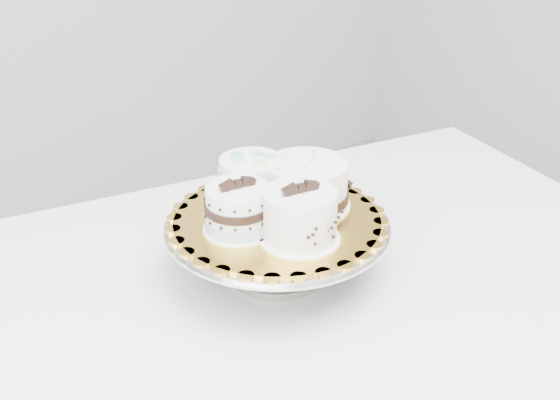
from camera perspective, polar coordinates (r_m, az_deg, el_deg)
table at (r=1.10m, az=1.89°, el=-9.93°), size 1.29×0.98×0.75m
cake_stand at (r=1.04m, az=-0.23°, el=-3.09°), size 0.33×0.33×0.09m
cake_board at (r=1.02m, az=-0.23°, el=-1.62°), size 0.31×0.31×0.00m
cake_swirl at (r=0.95m, az=1.65°, el=-1.39°), size 0.11×0.11×0.09m
cake_banded at (r=0.98m, az=-3.41°, el=-0.83°), size 0.10×0.10×0.08m
cake_dots at (r=1.05m, az=-2.35°, el=1.66°), size 0.12×0.12×0.07m
cake_ribbon at (r=1.04m, az=2.20°, el=1.18°), size 0.15×0.15×0.07m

